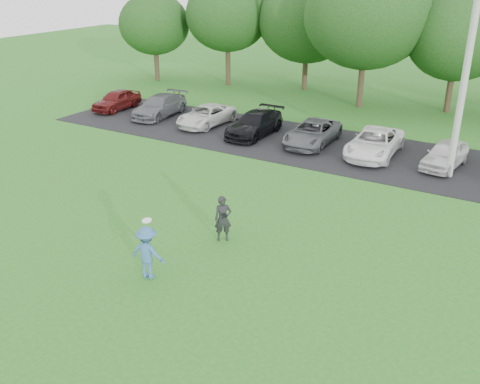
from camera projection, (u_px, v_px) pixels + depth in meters
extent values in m
plane|color=#256D1F|center=(179.00, 274.00, 15.50)|extent=(100.00, 100.00, 0.00)
cube|color=black|center=(340.00, 149.00, 25.78)|extent=(32.00, 6.50, 0.03)
cylinder|color=#B0B0AB|center=(470.00, 44.00, 20.41)|extent=(0.28, 0.28, 10.90)
imported|color=#37659B|center=(148.00, 253.00, 15.04)|extent=(1.11, 0.74, 1.60)
cylinder|color=white|center=(147.00, 220.00, 14.41)|extent=(0.27, 0.27, 0.08)
imported|color=black|center=(223.00, 219.00, 17.13)|extent=(0.66, 0.63, 1.53)
cube|color=black|center=(225.00, 216.00, 16.81)|extent=(0.17, 0.17, 0.10)
imported|color=#561312|center=(117.00, 100.00, 32.53)|extent=(1.53, 3.53, 1.19)
imported|color=#5A5C62|center=(159.00, 106.00, 31.10)|extent=(2.00, 4.26, 1.20)
imported|color=silver|center=(206.00, 115.00, 29.41)|extent=(2.02, 3.98, 1.08)
imported|color=black|center=(255.00, 124.00, 27.67)|extent=(1.70, 4.17, 1.21)
imported|color=#57595E|center=(312.00, 133.00, 26.32)|extent=(2.04, 4.21, 1.15)
imported|color=white|center=(374.00, 143.00, 24.75)|extent=(2.16, 4.41, 1.20)
imported|color=silver|center=(445.00, 155.00, 23.34)|extent=(1.76, 3.45, 1.13)
cylinder|color=#38281C|center=(157.00, 66.00, 40.55)|extent=(0.36, 0.36, 2.20)
ellipsoid|color=#214C19|center=(154.00, 24.00, 39.35)|extent=(5.20, 5.20, 4.42)
cylinder|color=#38281C|center=(228.00, 66.00, 39.00)|extent=(0.36, 0.36, 2.70)
ellipsoid|color=#214C19|center=(228.00, 15.00, 37.58)|extent=(5.94, 5.94, 5.05)
cylinder|color=#38281C|center=(305.00, 74.00, 37.64)|extent=(0.36, 0.36, 2.20)
ellipsoid|color=#214C19|center=(307.00, 20.00, 36.21)|extent=(6.68, 6.68, 5.68)
cylinder|color=#38281C|center=(361.00, 85.00, 32.99)|extent=(0.36, 0.36, 2.70)
ellipsoid|color=#214C19|center=(367.00, 15.00, 31.36)|extent=(7.42, 7.42, 6.31)
cylinder|color=#38281C|center=(449.00, 94.00, 31.87)|extent=(0.36, 0.36, 2.20)
ellipsoid|color=#214C19|center=(458.00, 38.00, 30.58)|extent=(5.76, 5.76, 4.90)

